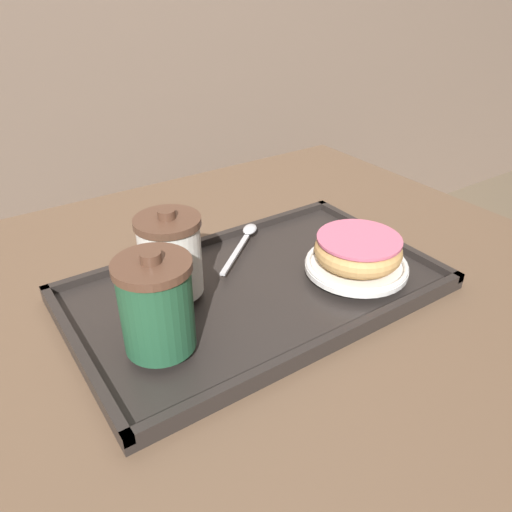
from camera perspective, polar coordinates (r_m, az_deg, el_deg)
name	(u,v)px	position (r m, az deg, el deg)	size (l,w,h in m)	color
cafe_table	(268,367)	(0.86, 1.36, -12.58)	(0.99, 0.90, 0.74)	brown
serving_tray	(256,290)	(0.72, 0.00, -3.91)	(0.52, 0.31, 0.02)	#282321
coffee_cup_front	(156,304)	(0.57, -11.31, -5.45)	(0.09, 0.09, 0.13)	#235638
coffee_cup_rear	(170,255)	(0.67, -9.75, 0.14)	(0.09, 0.09, 0.12)	white
plate_with_chocolate_donut	(356,265)	(0.74, 11.38, -1.02)	(0.15, 0.15, 0.01)	white
donut_chocolate_glazed	(358,249)	(0.73, 11.59, 0.75)	(0.13, 0.13, 0.04)	tan
spoon	(246,237)	(0.81, -1.20, 2.24)	(0.13, 0.11, 0.01)	silver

